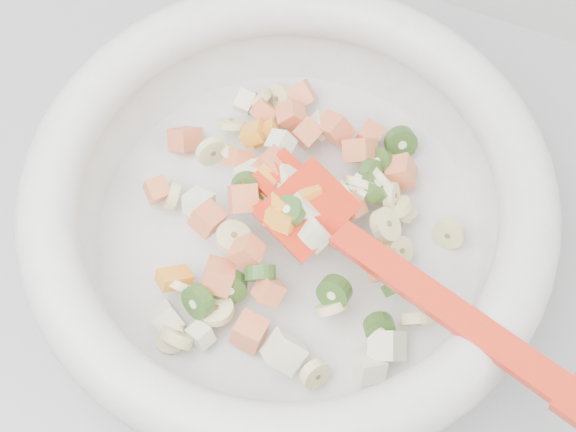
% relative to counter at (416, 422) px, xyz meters
% --- Properties ---
extents(counter, '(2.00, 0.60, 0.90)m').
position_rel_counter_xyz_m(counter, '(0.00, 0.00, 0.00)').
color(counter, gray).
rests_on(counter, ground).
extents(mixing_bowl, '(0.44, 0.40, 0.13)m').
position_rel_counter_xyz_m(mixing_bowl, '(-0.17, -0.02, 0.51)').
color(mixing_bowl, silver).
rests_on(mixing_bowl, counter).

